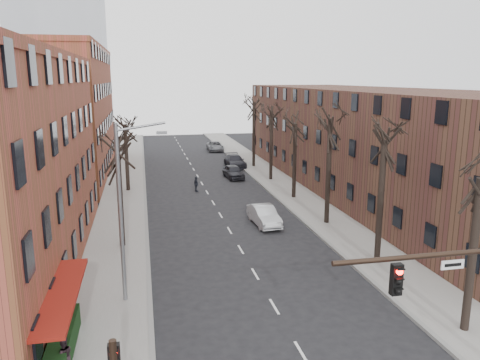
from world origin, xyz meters
TOP-DOWN VIEW (x-y plane):
  - sidewalk_left at (-8.00, 35.00)m, footprint 4.00×90.00m
  - sidewalk_right at (8.00, 35.00)m, footprint 4.00×90.00m
  - building_left_far at (-16.00, 44.00)m, footprint 12.00×28.00m
  - building_right at (16.00, 30.00)m, footprint 12.00×50.00m
  - awning_left at (-9.40, 6.00)m, footprint 1.20×7.00m
  - hedge at (-9.50, 5.00)m, footprint 0.80×6.00m
  - tree_right_a at (7.60, 4.00)m, footprint 5.20×5.20m
  - tree_right_b at (7.60, 12.00)m, footprint 5.20×5.20m
  - tree_right_c at (7.60, 20.00)m, footprint 5.20×5.20m
  - tree_right_d at (7.60, 28.00)m, footprint 5.20×5.20m
  - tree_right_e at (7.60, 36.00)m, footprint 5.20×5.20m
  - tree_right_f at (7.60, 44.00)m, footprint 5.20×5.20m
  - tree_left_a at (-7.60, 18.00)m, footprint 5.20×5.20m
  - tree_left_b at (-7.60, 34.00)m, footprint 5.20×5.20m
  - streetlight at (-7.03, 10.00)m, footprint 2.45×0.22m
  - silver_sedan at (2.85, 20.84)m, footprint 1.83×4.54m
  - parked_car_near at (3.81, 37.97)m, footprint 2.08×4.46m
  - parked_car_mid at (5.30, 44.55)m, footprint 2.27×5.28m
  - parked_car_far at (4.93, 58.29)m, footprint 2.53×5.15m
  - pedestrian_b at (-9.24, 4.25)m, footprint 0.86×0.77m
  - pedestrian_crossing at (-1.01, 32.49)m, footprint 0.61×0.96m

SIDE VIEW (x-z plane):
  - awning_left at x=-9.40m, z-range -0.07..0.07m
  - tree_right_a at x=7.60m, z-range -5.00..5.00m
  - tree_right_b at x=7.60m, z-range -5.40..5.40m
  - tree_right_c at x=7.60m, z-range -5.80..5.80m
  - tree_right_d at x=7.60m, z-range -5.00..5.00m
  - tree_right_e at x=7.60m, z-range -5.40..5.40m
  - tree_right_f at x=7.60m, z-range -5.80..5.80m
  - tree_left_a at x=-7.60m, z-range -4.75..4.75m
  - tree_left_b at x=-7.60m, z-range -4.75..4.75m
  - sidewalk_left at x=-8.00m, z-range 0.00..0.15m
  - sidewalk_right at x=8.00m, z-range 0.00..0.15m
  - hedge at x=-9.50m, z-range 0.15..1.15m
  - parked_car_far at x=4.93m, z-range 0.00..1.41m
  - silver_sedan at x=2.85m, z-range 0.00..1.47m
  - parked_car_near at x=3.81m, z-range 0.00..1.48m
  - parked_car_mid at x=5.30m, z-range 0.00..1.51m
  - pedestrian_crossing at x=-1.01m, z-range 0.00..1.52m
  - pedestrian_b at x=-9.24m, z-range 0.15..1.63m
  - building_right at x=16.00m, z-range 0.00..10.00m
  - streetlight at x=-7.03m, z-range 0.50..9.53m
  - building_left_far at x=-16.00m, z-range 0.00..14.00m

